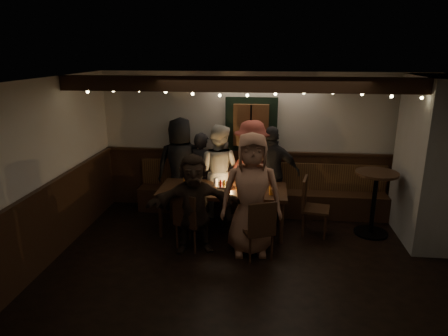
# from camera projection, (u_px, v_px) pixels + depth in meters

# --- Properties ---
(room) EXTENTS (6.02, 5.01, 2.62)m
(room) POSITION_uv_depth(u_px,v_px,m) (327.00, 173.00, 6.38)
(room) COLOR black
(room) RESTS_ON ground
(dining_table) EXTENTS (2.11, 0.90, 0.91)m
(dining_table) POSITION_uv_depth(u_px,v_px,m) (223.00, 192.00, 6.64)
(dining_table) COLOR black
(dining_table) RESTS_ON ground
(chair_near_left) EXTENTS (0.54, 0.54, 0.91)m
(chair_near_left) POSITION_uv_depth(u_px,v_px,m) (188.00, 218.00, 6.06)
(chair_near_left) COLOR black
(chair_near_left) RESTS_ON ground
(chair_near_right) EXTENTS (0.55, 0.55, 0.92)m
(chair_near_right) POSITION_uv_depth(u_px,v_px,m) (260.00, 227.00, 5.73)
(chair_near_right) COLOR black
(chair_near_right) RESTS_ON ground
(chair_end) EXTENTS (0.51, 0.51, 0.96)m
(chair_end) POSITION_uv_depth(u_px,v_px,m) (310.00, 203.00, 6.58)
(chair_end) COLOR black
(chair_end) RESTS_ON ground
(high_top) EXTENTS (0.68, 0.68, 1.08)m
(high_top) POSITION_uv_depth(u_px,v_px,m) (375.00, 195.00, 6.52)
(high_top) COLOR black
(high_top) RESTS_ON ground
(person_a) EXTENTS (0.97, 0.73, 1.80)m
(person_a) POSITION_uv_depth(u_px,v_px,m) (181.00, 166.00, 7.41)
(person_a) COLOR black
(person_a) RESTS_ON ground
(person_b) EXTENTS (0.64, 0.51, 1.54)m
(person_b) POSITION_uv_depth(u_px,v_px,m) (202.00, 173.00, 7.39)
(person_b) COLOR black
(person_b) RESTS_ON ground
(person_c) EXTENTS (0.97, 0.85, 1.71)m
(person_c) POSITION_uv_depth(u_px,v_px,m) (218.00, 171.00, 7.23)
(person_c) COLOR beige
(person_c) RESTS_ON ground
(person_d) EXTENTS (1.32, 1.06, 1.79)m
(person_d) POSITION_uv_depth(u_px,v_px,m) (252.00, 170.00, 7.17)
(person_d) COLOR maroon
(person_d) RESTS_ON ground
(person_e) EXTENTS (1.00, 0.43, 1.69)m
(person_e) POSITION_uv_depth(u_px,v_px,m) (272.00, 173.00, 7.14)
(person_e) COLOR black
(person_e) RESTS_ON ground
(person_f) EXTENTS (1.47, 0.77, 1.52)m
(person_f) POSITION_uv_depth(u_px,v_px,m) (194.00, 204.00, 5.96)
(person_f) COLOR black
(person_f) RESTS_ON ground
(person_g) EXTENTS (0.96, 0.68, 1.85)m
(person_g) POSITION_uv_depth(u_px,v_px,m) (251.00, 194.00, 5.85)
(person_g) COLOR #A97258
(person_g) RESTS_ON ground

